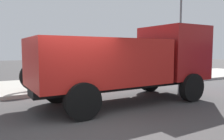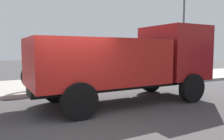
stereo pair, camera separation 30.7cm
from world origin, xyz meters
name	(u,v)px [view 2 (the right image)]	position (x,y,z in m)	size (l,w,h in m)	color
ground_plane	(77,121)	(0.00, 0.00, 0.00)	(80.00, 80.00, 0.00)	#423F3F
sidewalk_curb	(40,86)	(0.00, 6.50, 0.07)	(36.00, 5.00, 0.15)	#ADA89E
fire_hydrant	(38,80)	(-0.30, 5.12, 0.59)	(0.25, 0.56, 0.82)	red
loose_tire	(36,76)	(-0.43, 4.82, 0.80)	(1.29, 1.29, 0.25)	black
dump_truck_red	(128,60)	(2.54, 1.45, 1.61)	(7.09, 3.02, 3.00)	red
street_light_pole	(183,31)	(8.39, 4.62, 3.15)	(0.12, 0.12, 6.00)	#595B5E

